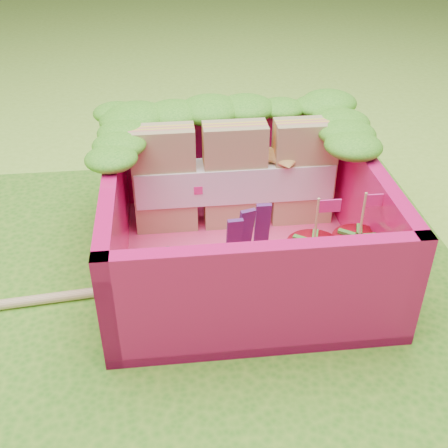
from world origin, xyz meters
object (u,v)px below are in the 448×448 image
bento_box (243,219)px  chopsticks (9,304)px  strawberry_left (312,266)px  strawberry_right (356,259)px  sandwich_stack (236,177)px  broccoli (156,275)px

bento_box → chopsticks: 1.17m
strawberry_left → strawberry_right: 0.22m
bento_box → sandwich_stack: sandwich_stack is taller
sandwich_stack → broccoli: bearing=-123.5°
bento_box → broccoli: bento_box is taller
strawberry_right → chopsticks: strawberry_right is taller
broccoli → chopsticks: 0.73m
strawberry_left → bento_box: bearing=134.1°
bento_box → broccoli: 0.55m
broccoli → chopsticks: broccoli is taller
strawberry_right → chopsticks: size_ratio=0.21×
strawberry_left → chopsticks: size_ratio=0.21×
strawberry_left → chopsticks: (-1.40, 0.08, -0.16)m
bento_box → chopsticks: bento_box is taller
chopsticks → strawberry_left: bearing=-3.2°
bento_box → strawberry_right: (0.50, -0.26, -0.09)m
strawberry_left → chopsticks: bearing=176.8°
chopsticks → sandwich_stack: bearing=25.3°
broccoli → strawberry_left: (0.71, 0.04, -0.04)m
sandwich_stack → strawberry_left: 0.69m
sandwich_stack → broccoli: sandwich_stack is taller
chopsticks → strawberry_right: bearing=-1.6°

